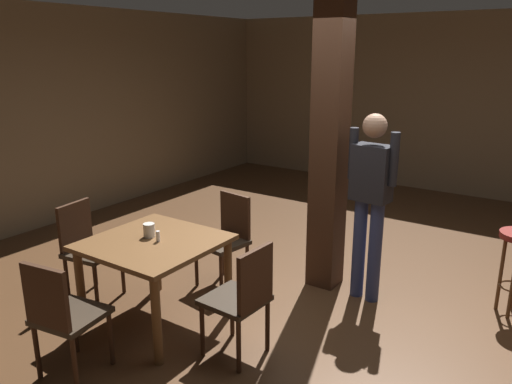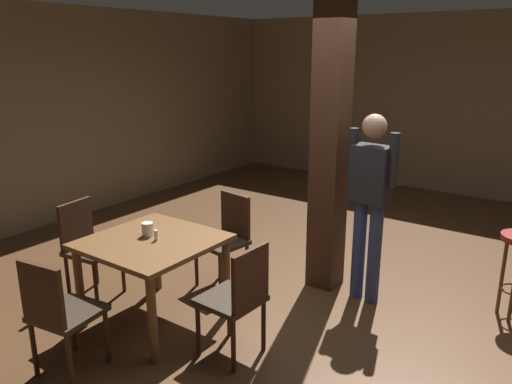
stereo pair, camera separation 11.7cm
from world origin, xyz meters
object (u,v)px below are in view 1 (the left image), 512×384
(dining_table, at_px, (155,253))
(chair_west, at_px, (86,245))
(chair_north, at_px, (227,235))
(chair_east, at_px, (243,296))
(napkin_cup, at_px, (149,230))
(chair_south, at_px, (62,313))
(salt_shaker, at_px, (158,236))
(standing_person, at_px, (370,195))

(dining_table, relative_size, chair_west, 1.12)
(chair_north, bearing_deg, dining_table, -92.95)
(chair_east, bearing_deg, napkin_cup, 177.51)
(dining_table, distance_m, chair_south, 0.91)
(dining_table, xyz_separation_m, chair_north, (0.05, 0.92, -0.12))
(dining_table, height_order, salt_shaker, salt_shaker)
(chair_west, bearing_deg, chair_east, 0.33)
(chair_north, height_order, napkin_cup, chair_north)
(napkin_cup, relative_size, salt_shaker, 1.28)
(standing_person, bearing_deg, chair_east, -105.67)
(dining_table, height_order, napkin_cup, napkin_cup)
(chair_west, height_order, chair_north, same)
(chair_west, bearing_deg, standing_person, 33.20)
(chair_west, xyz_separation_m, salt_shaker, (0.92, 0.02, 0.28))
(chair_west, xyz_separation_m, napkin_cup, (0.78, 0.05, 0.29))
(chair_north, height_order, chair_east, same)
(dining_table, relative_size, chair_south, 1.12)
(chair_south, xyz_separation_m, napkin_cup, (-0.11, 0.94, 0.29))
(chair_east, bearing_deg, standing_person, 74.33)
(napkin_cup, xyz_separation_m, salt_shaker, (0.14, -0.04, -0.01))
(salt_shaker, bearing_deg, napkin_cup, 165.37)
(chair_east, bearing_deg, salt_shaker, 179.52)
(dining_table, distance_m, chair_west, 0.88)
(chair_north, xyz_separation_m, napkin_cup, (-0.13, -0.88, 0.29))
(chair_west, height_order, salt_shaker, chair_west)
(napkin_cup, relative_size, standing_person, 0.07)
(dining_table, bearing_deg, chair_west, -178.90)
(chair_north, bearing_deg, chair_west, -134.50)
(chair_south, bearing_deg, chair_north, 89.10)
(napkin_cup, height_order, standing_person, standing_person)
(chair_north, bearing_deg, chair_east, -47.46)
(dining_table, relative_size, salt_shaker, 11.13)
(chair_north, bearing_deg, chair_south, -90.90)
(chair_east, bearing_deg, chair_south, -134.31)
(napkin_cup, bearing_deg, standing_person, 44.68)
(chair_south, xyz_separation_m, chair_east, (0.88, 0.90, 0.00))
(chair_south, distance_m, napkin_cup, 0.99)
(chair_west, height_order, chair_east, same)
(chair_west, bearing_deg, dining_table, 1.10)
(dining_table, xyz_separation_m, chair_south, (0.02, -0.90, -0.12))
(chair_north, height_order, chair_south, same)
(salt_shaker, bearing_deg, chair_south, -91.96)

